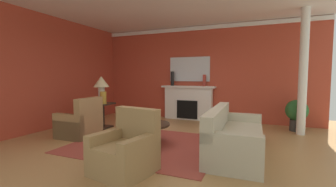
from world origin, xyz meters
TOP-DOWN VIEW (x-y plane):
  - ground_plane at (0.00, 0.00)m, footprint 8.83×8.83m
  - wall_fireplace at (0.00, 3.04)m, footprint 7.40×0.12m
  - wall_window at (-3.46, 0.30)m, footprint 0.12×6.55m
  - crown_moulding at (0.00, 2.96)m, footprint 7.40×0.08m
  - area_rug at (-0.29, -0.18)m, footprint 3.01×2.49m
  - fireplace at (-0.30, 2.83)m, footprint 1.80×0.35m
  - mantel_mirror at (-0.30, 2.95)m, footprint 1.38×0.04m
  - sofa at (1.50, -0.10)m, footprint 0.95×2.12m
  - armchair_near_window at (-2.03, -0.26)m, footprint 0.81×0.81m
  - armchair_facing_fireplace at (0.09, -1.56)m, footprint 0.93×0.93m
  - coffee_table at (-0.29, -0.18)m, footprint 1.00×1.00m
  - side_table at (-2.17, 0.73)m, footprint 0.56×0.56m
  - table_lamp at (-2.17, 0.73)m, footprint 0.44×0.44m
  - vase_mantel_left at (-0.85, 2.78)m, footprint 0.11×0.11m
  - vase_on_side_table at (-2.02, 0.61)m, footprint 0.17×0.17m
  - vase_mantel_right at (0.25, 2.78)m, footprint 0.10×0.10m
  - book_red_cover at (-0.23, -0.32)m, footprint 0.27×0.21m
  - book_art_folio at (-0.43, -0.04)m, footprint 0.25×0.25m
  - book_small_novel at (-0.42, -0.21)m, footprint 0.23×0.22m
  - potted_plant at (2.83, 2.38)m, footprint 0.56×0.56m
  - column_white at (2.89, 2.00)m, footprint 0.20×0.20m

SIDE VIEW (x-z plane):
  - ground_plane at x=0.00m, z-range 0.00..0.00m
  - area_rug at x=-0.29m, z-range 0.00..0.01m
  - sofa at x=1.50m, z-range -0.13..0.72m
  - armchair_near_window at x=-2.03m, z-range -0.17..0.78m
  - armchair_facing_fireplace at x=0.09m, z-range -0.17..0.78m
  - coffee_table at x=-0.29m, z-range 0.11..0.56m
  - side_table at x=-2.17m, z-range 0.05..0.75m
  - book_red_cover at x=-0.23m, z-range 0.45..0.51m
  - potted_plant at x=2.83m, z-range 0.08..0.91m
  - book_art_folio at x=-0.43m, z-range 0.51..0.55m
  - fireplace at x=-0.30m, z-range -0.03..1.10m
  - book_small_novel at x=-0.42m, z-range 0.55..0.59m
  - vase_on_side_table at x=-2.02m, z-range 0.70..1.03m
  - table_lamp at x=-2.17m, z-range 0.85..1.60m
  - vase_mantel_right at x=0.25m, z-range 1.13..1.50m
  - vase_mantel_left at x=-0.85m, z-range 1.13..1.61m
  - wall_fireplace at x=0.00m, z-range 0.00..3.10m
  - wall_window at x=-3.46m, z-range 0.00..3.10m
  - column_white at x=2.89m, z-range 0.00..3.10m
  - mantel_mirror at x=-0.30m, z-range 1.28..2.09m
  - crown_moulding at x=0.00m, z-range 2.96..3.08m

